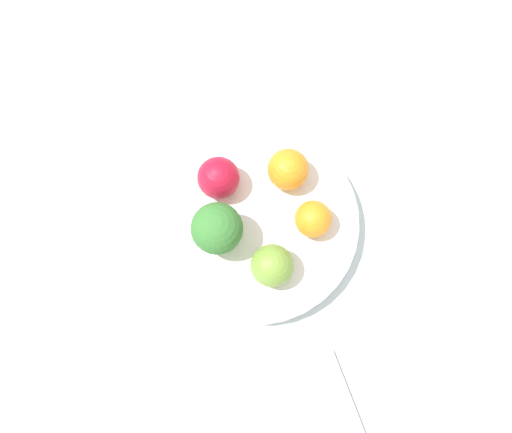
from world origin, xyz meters
TOP-DOWN VIEW (x-y plane):
  - ground_plane at (0.00, 0.00)m, footprint 6.00×6.00m
  - table_surface at (0.00, 0.00)m, footprint 1.20×1.20m
  - bowl at (0.00, 0.00)m, footprint 0.23×0.23m
  - broccoli at (-0.00, -0.04)m, footprint 0.05×0.05m
  - apple_red at (-0.05, -0.02)m, footprint 0.05×0.05m
  - apple_green at (0.06, -0.01)m, footprint 0.04×0.04m
  - orange_front at (-0.03, 0.05)m, footprint 0.05×0.05m
  - orange_back at (0.03, 0.05)m, footprint 0.04×0.04m
  - napkin at (0.21, -0.06)m, footprint 0.13×0.13m

SIDE VIEW (x-z plane):
  - ground_plane at x=0.00m, z-range 0.00..0.00m
  - table_surface at x=0.00m, z-range 0.00..0.02m
  - napkin at x=0.21m, z-range 0.02..0.03m
  - bowl at x=0.00m, z-range 0.02..0.05m
  - orange_back at x=0.03m, z-range 0.05..0.09m
  - apple_green at x=0.06m, z-range 0.05..0.09m
  - orange_front at x=-0.03m, z-range 0.05..0.09m
  - apple_red at x=-0.05m, z-range 0.05..0.09m
  - broccoli at x=0.00m, z-range 0.05..0.11m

